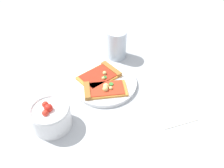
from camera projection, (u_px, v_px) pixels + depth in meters
ground_plane at (99, 82)px, 0.92m from camera, size 2.40×2.40×0.00m
plate at (104, 83)px, 0.90m from camera, size 0.24×0.24×0.01m
pizza_slice_near at (101, 75)px, 0.91m from camera, size 0.11×0.15×0.02m
pizza_slice_far at (103, 89)px, 0.86m from camera, size 0.14×0.17×0.03m
salad_bowl at (51, 116)px, 0.74m from camera, size 0.12×0.12×0.09m
soda_glass at (117, 45)px, 1.00m from camera, size 0.08×0.08×0.12m
paper_napkin at (170, 107)px, 0.82m from camera, size 0.18×0.16×0.00m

